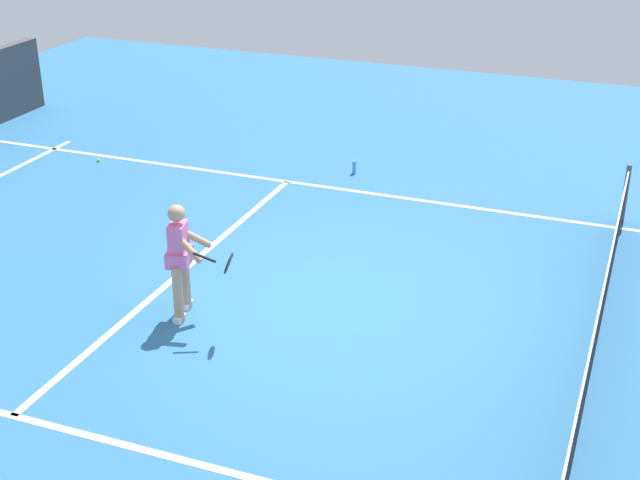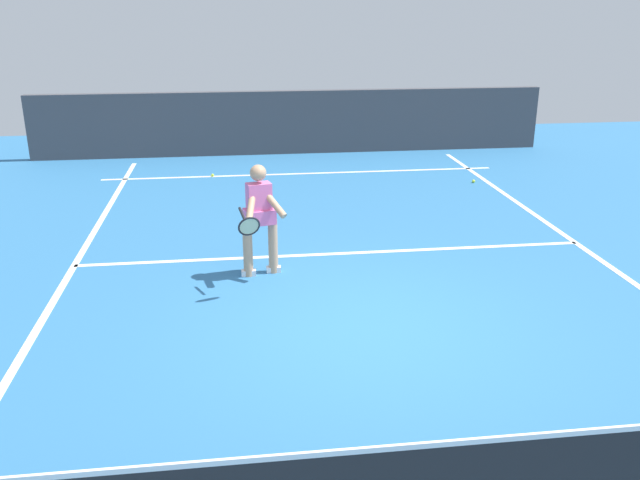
# 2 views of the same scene
# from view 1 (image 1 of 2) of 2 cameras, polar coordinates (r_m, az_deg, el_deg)

# --- Properties ---
(ground_plane) EXTENTS (25.84, 25.84, 0.00)m
(ground_plane) POSITION_cam_1_polar(r_m,az_deg,el_deg) (12.25, 1.34, -3.72)
(ground_plane) COLOR teal
(service_line_marking) EXTENTS (7.61, 0.10, 0.01)m
(service_line_marking) POSITION_cam_1_polar(r_m,az_deg,el_deg) (13.16, -8.59, -1.86)
(service_line_marking) COLOR white
(service_line_marking) RESTS_ON ground
(sideline_left_marking) EXTENTS (0.10, 17.88, 0.01)m
(sideline_left_marking) POSITION_cam_1_polar(r_m,az_deg,el_deg) (15.55, 6.12, 2.55)
(sideline_left_marking) COLOR white
(sideline_left_marking) RESTS_ON ground
(sideline_right_marking) EXTENTS (0.10, 17.88, 0.01)m
(sideline_right_marking) POSITION_cam_1_polar(r_m,az_deg,el_deg) (9.34, -6.88, -14.09)
(sideline_right_marking) COLOR white
(sideline_right_marking) RESTS_ON ground
(court_net) EXTENTS (8.29, 0.08, 0.97)m
(court_net) POSITION_cam_1_polar(r_m,az_deg,el_deg) (11.49, 17.31, -4.43)
(court_net) COLOR #4C4C51
(court_net) RESTS_ON ground
(tennis_player) EXTENTS (0.68, 1.06, 1.55)m
(tennis_player) POSITION_cam_1_polar(r_m,az_deg,el_deg) (11.60, -8.75, -1.05)
(tennis_player) COLOR tan
(tennis_player) RESTS_ON ground
(tennis_ball_mid) EXTENTS (0.07, 0.07, 0.07)m
(tennis_ball_mid) POSITION_cam_1_polar(r_m,az_deg,el_deg) (17.78, -13.84, 4.94)
(tennis_ball_mid) COLOR #D1E533
(tennis_ball_mid) RESTS_ON ground
(water_bottle) EXTENTS (0.07, 0.07, 0.24)m
(water_bottle) POSITION_cam_1_polar(r_m,az_deg,el_deg) (16.65, 2.17, 4.63)
(water_bottle) COLOR #4C9EE5
(water_bottle) RESTS_ON ground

